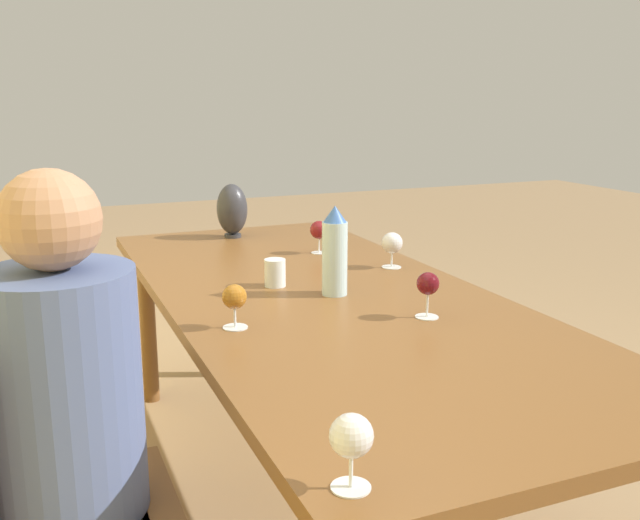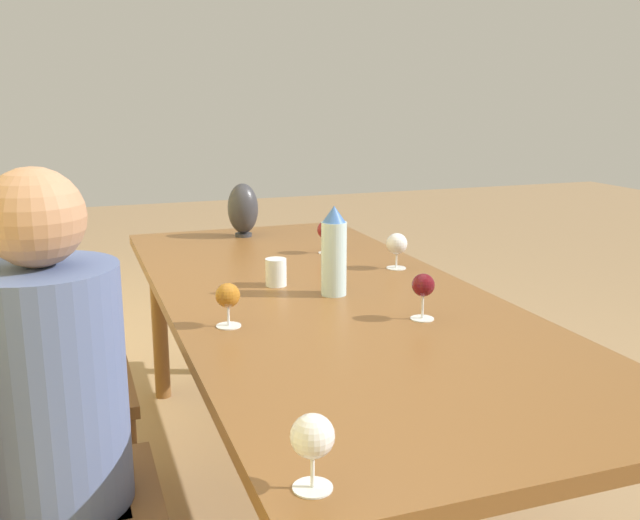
% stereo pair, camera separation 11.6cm
% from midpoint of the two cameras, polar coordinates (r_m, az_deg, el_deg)
% --- Properties ---
extents(ground_plane, '(14.00, 14.00, 0.00)m').
position_cam_midpoint_polar(ground_plane, '(2.57, -0.99, -18.92)').
color(ground_plane, '#937551').
extents(dining_table, '(2.36, 1.00, 0.75)m').
position_cam_midpoint_polar(dining_table, '(2.28, -1.06, -4.34)').
color(dining_table, brown).
rests_on(dining_table, ground_plane).
extents(water_bottle, '(0.08, 0.08, 0.28)m').
position_cam_midpoint_polar(water_bottle, '(2.22, -0.31, 0.65)').
color(water_bottle, '#ADCCD6').
rests_on(water_bottle, dining_table).
extents(water_tumbler, '(0.07, 0.07, 0.09)m').
position_cam_midpoint_polar(water_tumbler, '(2.35, -5.04, -1.03)').
color(water_tumbler, silver).
rests_on(water_tumbler, dining_table).
extents(vase, '(0.13, 0.13, 0.24)m').
position_cam_midpoint_polar(vase, '(3.14, -8.10, 4.00)').
color(vase, '#2D2D33').
rests_on(vase, dining_table).
extents(wine_glass_0, '(0.07, 0.07, 0.13)m').
position_cam_midpoint_polar(wine_glass_0, '(2.81, -1.27, 2.36)').
color(wine_glass_0, silver).
rests_on(wine_glass_0, dining_table).
extents(wine_glass_1, '(0.08, 0.08, 0.13)m').
position_cam_midpoint_polar(wine_glass_1, '(2.58, 4.50, 1.30)').
color(wine_glass_1, silver).
rests_on(wine_glass_1, dining_table).
extents(wine_glass_2, '(0.07, 0.07, 0.13)m').
position_cam_midpoint_polar(wine_glass_2, '(2.02, 7.00, -2.04)').
color(wine_glass_2, silver).
rests_on(wine_glass_2, dining_table).
extents(wine_glass_3, '(0.07, 0.07, 0.13)m').
position_cam_midpoint_polar(wine_glass_3, '(1.16, -0.41, -14.06)').
color(wine_glass_3, silver).
rests_on(wine_glass_3, dining_table).
extents(wine_glass_4, '(0.07, 0.07, 0.12)m').
position_cam_midpoint_polar(wine_glass_4, '(1.94, -8.58, -3.04)').
color(wine_glass_4, silver).
rests_on(wine_glass_4, dining_table).
extents(chair_near, '(0.44, 0.44, 0.90)m').
position_cam_midpoint_polar(chair_near, '(1.76, -23.26, -17.62)').
color(chair_near, brown).
rests_on(chair_near, ground_plane).
extents(chair_far, '(0.44, 0.44, 0.90)m').
position_cam_midpoint_polar(chair_far, '(2.37, -23.26, -9.52)').
color(chair_far, brown).
rests_on(chair_far, ground_plane).
extents(person_near, '(0.33, 0.33, 1.23)m').
position_cam_midpoint_polar(person_near, '(1.68, -20.97, -12.49)').
color(person_near, '#2D2D38').
rests_on(person_near, ground_plane).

